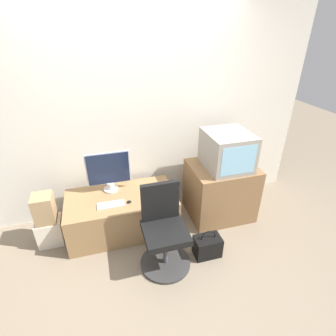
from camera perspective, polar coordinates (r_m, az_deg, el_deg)
name	(u,v)px	position (r m, az deg, el deg)	size (l,w,h in m)	color
ground_plane	(163,283)	(2.75, -1.14, -23.81)	(12.00, 12.00, 0.00)	#7F705B
wall_back	(132,112)	(3.10, -7.86, 11.99)	(4.40, 0.05, 2.60)	silver
desk	(122,213)	(3.18, -9.92, -9.60)	(1.24, 0.66, 0.46)	#937047
side_stand	(220,190)	(3.37, 11.28, -4.81)	(0.77, 0.63, 0.70)	olive
main_monitor	(109,172)	(3.06, -12.76, -0.75)	(0.49, 0.17, 0.49)	silver
keyboard	(111,205)	(2.93, -12.32, -7.80)	(0.29, 0.12, 0.01)	silver
mouse	(129,202)	(2.92, -8.47, -7.28)	(0.05, 0.03, 0.03)	black
crt_tv	(227,150)	(3.09, 12.77, 3.74)	(0.49, 0.54, 0.43)	gray
office_chair	(164,233)	(2.67, -0.89, -14.05)	(0.52, 0.52, 0.88)	#333333
cardboard_box_lower	(51,231)	(3.29, -24.21, -12.40)	(0.27, 0.24, 0.31)	beige
cardboard_box_upper	(44,209)	(3.10, -25.37, -7.98)	(0.21, 0.22, 0.32)	#A3845B
handbag	(207,246)	(2.93, 8.57, -16.44)	(0.28, 0.19, 0.33)	black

